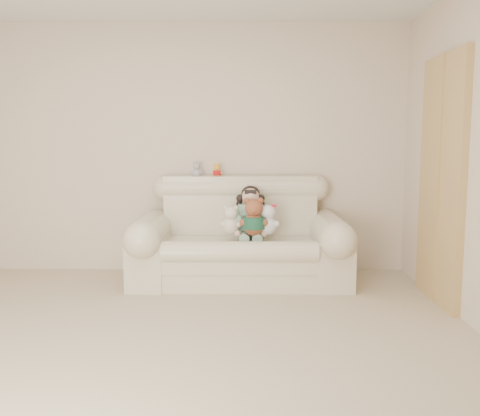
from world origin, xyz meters
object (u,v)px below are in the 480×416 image
(seated_child, at_px, (250,212))
(brown_teddy, at_px, (254,213))
(sofa, at_px, (240,231))
(white_cat, at_px, (268,216))
(cream_teddy, at_px, (231,217))

(seated_child, height_order, brown_teddy, seated_child)
(sofa, relative_size, white_cat, 6.05)
(seated_child, bearing_deg, cream_teddy, -139.87)
(sofa, height_order, white_cat, sofa)
(sofa, xyz_separation_m, seated_child, (0.10, 0.08, 0.17))
(white_cat, distance_m, cream_teddy, 0.35)
(seated_child, relative_size, cream_teddy, 1.65)
(sofa, bearing_deg, cream_teddy, -129.41)
(seated_child, bearing_deg, sofa, -146.25)
(seated_child, xyz_separation_m, white_cat, (0.16, -0.19, -0.01))
(brown_teddy, bearing_deg, sofa, 112.25)
(seated_child, relative_size, white_cat, 1.54)
(cream_teddy, bearing_deg, seated_child, 19.90)
(sofa, distance_m, brown_teddy, 0.29)
(sofa, relative_size, brown_teddy, 5.00)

